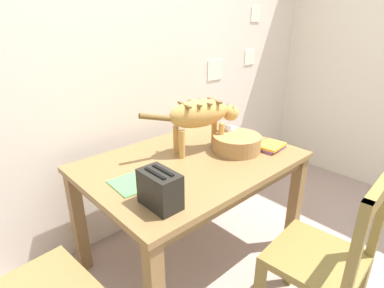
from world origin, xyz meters
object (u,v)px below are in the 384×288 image
at_px(dining_table, 192,172).
at_px(toaster, 160,189).
at_px(coffee_mug, 230,133).
at_px(book_stack, 271,146).
at_px(wicker_basket, 237,143).
at_px(wooden_chair_far, 325,259).
at_px(magazine, 137,182).
at_px(cat, 201,115).
at_px(saucer_bowl, 229,142).

xyz_separation_m(dining_table, toaster, (-0.44, -0.27, 0.17)).
xyz_separation_m(coffee_mug, toaster, (-0.79, -0.27, 0.00)).
xyz_separation_m(book_stack, wicker_basket, (-0.19, 0.13, 0.04)).
distance_m(book_stack, wicker_basket, 0.23).
bearing_deg(toaster, wooden_chair_far, -45.53).
relative_size(toaster, wooden_chair_far, 0.21).
xyz_separation_m(dining_table, magazine, (-0.41, -0.01, 0.09)).
bearing_deg(cat, wicker_basket, 60.73).
distance_m(magazine, wicker_basket, 0.71).
bearing_deg(saucer_bowl, coffee_mug, 0.00).
bearing_deg(wooden_chair_far, wicker_basket, 70.62).
relative_size(book_stack, wicker_basket, 0.62).
bearing_deg(toaster, book_stack, 2.28).
distance_m(coffee_mug, book_stack, 0.28).
xyz_separation_m(cat, coffee_mug, (0.22, -0.06, -0.16)).
bearing_deg(wooden_chair_far, dining_table, 92.56).
height_order(cat, toaster, cat).
height_order(wicker_basket, wooden_chair_far, wooden_chair_far).
height_order(cat, coffee_mug, cat).
bearing_deg(wooden_chair_far, book_stack, 52.81).
relative_size(cat, coffee_mug, 5.24).
bearing_deg(toaster, cat, 29.57).
distance_m(magazine, book_stack, 0.92).
distance_m(cat, wooden_chair_far, 1.03).
height_order(dining_table, book_stack, book_stack).
bearing_deg(dining_table, coffee_mug, 0.59).
distance_m(magazine, wooden_chair_far, 1.01).
distance_m(magazine, toaster, 0.27).
bearing_deg(saucer_bowl, wicker_basket, -115.17).
bearing_deg(wicker_basket, toaster, -167.04).
height_order(book_stack, wicker_basket, wicker_basket).
relative_size(wicker_basket, toaster, 1.53).
bearing_deg(saucer_bowl, cat, 165.46).
bearing_deg(coffee_mug, magazine, -178.80).
relative_size(dining_table, saucer_bowl, 7.19).
bearing_deg(dining_table, book_stack, -25.53).
bearing_deg(coffee_mug, dining_table, -179.41).
distance_m(saucer_bowl, book_stack, 0.28).
bearing_deg(cat, wooden_chair_far, 12.76).
distance_m(dining_table, saucer_bowl, 0.36).
relative_size(book_stack, wooden_chair_far, 0.20).
height_order(cat, magazine, cat).
bearing_deg(saucer_bowl, book_stack, -59.15).
height_order(coffee_mug, toaster, toaster).
height_order(dining_table, cat, cat).
xyz_separation_m(saucer_bowl, coffee_mug, (0.00, 0.00, 0.06)).
height_order(dining_table, toaster, toaster).
xyz_separation_m(magazine, book_stack, (0.89, -0.22, 0.01)).
relative_size(dining_table, wooden_chair_far, 1.38).
relative_size(cat, book_stack, 3.48).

